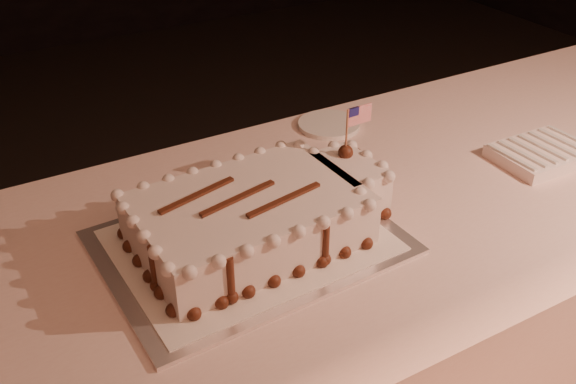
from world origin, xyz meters
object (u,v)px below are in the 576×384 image
sheet_cake (262,214)px  side_plate (329,125)px  cake_board (249,242)px  napkin_stack (541,153)px  banquet_table (395,318)px

sheet_cake → side_plate: 0.48m
cake_board → napkin_stack: bearing=-5.9°
cake_board → sheet_cake: (0.03, 0.00, 0.05)m
banquet_table → sheet_cake: (-0.35, -0.01, 0.43)m
napkin_stack → side_plate: (-0.32, 0.36, -0.01)m
sheet_cake → napkin_stack: bearing=-3.8°
banquet_table → side_plate: side_plate is taller
cake_board → napkin_stack: 0.70m
side_plate → banquet_table: bearing=-89.1°
banquet_table → napkin_stack: bearing=-10.4°
banquet_table → side_plate: 0.49m
cake_board → napkin_stack: napkin_stack is taller
side_plate → sheet_cake: bearing=-137.5°
side_plate → napkin_stack: bearing=-48.8°
napkin_stack → cake_board: bearing=176.5°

